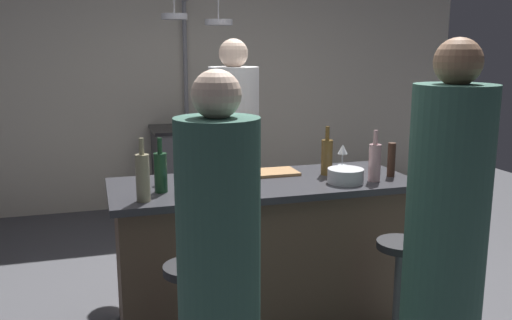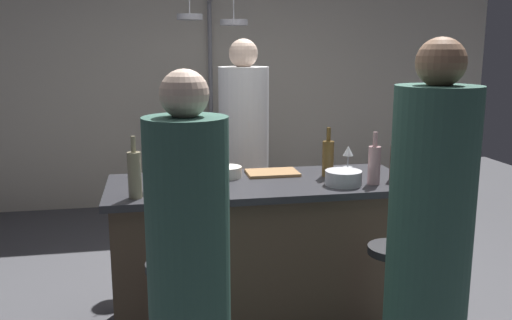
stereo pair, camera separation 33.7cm
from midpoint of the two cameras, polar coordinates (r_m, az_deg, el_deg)
back_wall at (r=5.97m, az=-3.30°, el=7.95°), size 6.40×0.16×2.60m
kitchen_island at (r=3.38m, az=3.38°, el=-9.66°), size 1.80×0.72×0.90m
stove_range at (r=5.69m, az=-2.66°, el=-0.90°), size 0.80×0.64×0.89m
chef at (r=4.09m, az=1.08°, el=-0.66°), size 0.37×0.37×1.75m
guest_left at (r=2.29m, az=-2.72°, el=-12.52°), size 0.34×0.34×1.60m
bar_stool_right at (r=3.08m, az=17.01°, el=-14.00°), size 0.28×0.28×0.68m
guest_right at (r=2.60m, az=21.16°, el=-8.93°), size 0.36×0.36×1.72m
overhead_pot_rack at (r=5.13m, az=-2.58°, el=10.82°), size 0.56×1.52×2.17m
cutting_board at (r=3.44m, az=4.52°, el=-1.37°), size 0.32×0.22×0.02m
pepper_mill at (r=3.41m, az=16.95°, el=-0.29°), size 0.05×0.05×0.21m
wine_bottle_green at (r=3.06m, az=-7.34°, el=-1.00°), size 0.07×0.07×0.30m
wine_bottle_rose at (r=3.27m, az=15.14°, el=-0.45°), size 0.07×0.07×0.31m
wine_bottle_white at (r=2.90m, az=-9.33°, el=-1.48°), size 0.07×0.07×0.33m
wine_bottle_amber at (r=3.41m, az=10.34°, el=0.22°), size 0.07×0.07×0.30m
wine_glass_near_left_guest at (r=3.22m, az=-7.12°, el=-0.56°), size 0.07×0.07×0.15m
wine_glass_near_right_guest at (r=3.68m, az=12.20°, el=0.80°), size 0.07×0.07×0.15m
mixing_bowl_steel at (r=3.22m, az=12.08°, el=-1.87°), size 0.21×0.21×0.08m
mixing_bowl_ceramic at (r=3.33m, az=-0.12°, el=-1.30°), size 0.18×0.18×0.07m
mixing_bowl_blue at (r=2.98m, az=-3.94°, el=-2.84°), size 0.18×0.18×0.07m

